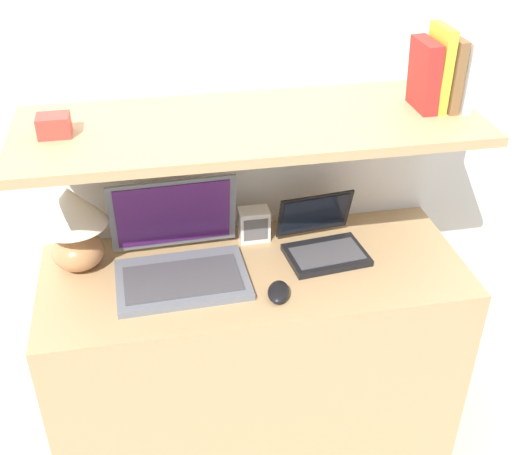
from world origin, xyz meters
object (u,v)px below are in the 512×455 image
at_px(table_lamp, 73,223).
at_px(laptop_large, 179,257).
at_px(book_brown, 449,72).
at_px(book_red, 424,75).
at_px(computer_mouse, 278,292).
at_px(router_box, 254,225).
at_px(book_yellow, 438,68).
at_px(book_white, 461,72).
at_px(laptop_small, 322,241).
at_px(shelf_gadget, 54,126).

relative_size(table_lamp, laptop_large, 0.69).
height_order(book_brown, book_red, book_brown).
relative_size(computer_mouse, router_box, 1.06).
relative_size(book_yellow, book_red, 1.18).
relative_size(table_lamp, book_white, 1.37).
bearing_deg(laptop_small, shelf_gadget, 179.07).
height_order(router_box, book_yellow, book_yellow).
relative_size(laptop_small, book_yellow, 1.14).
xyz_separation_m(table_lamp, book_yellow, (1.06, -0.05, 0.42)).
relative_size(laptop_large, shelf_gadget, 4.68).
bearing_deg(book_red, book_yellow, 0.00).
relative_size(computer_mouse, shelf_gadget, 1.35).
relative_size(laptop_small, book_brown, 1.31).
distance_m(computer_mouse, book_red, 0.74).
height_order(laptop_small, shelf_gadget, shelf_gadget).
height_order(computer_mouse, book_yellow, book_yellow).
xyz_separation_m(computer_mouse, router_box, (-0.01, 0.31, 0.04)).
distance_m(router_box, book_yellow, 0.74).
bearing_deg(router_box, book_yellow, -11.42).
xyz_separation_m(router_box, book_white, (0.58, -0.10, 0.51)).
bearing_deg(book_white, laptop_small, -178.15).
bearing_deg(laptop_small, computer_mouse, -133.10).
xyz_separation_m(laptop_large, book_white, (0.83, 0.04, 0.51)).
xyz_separation_m(laptop_large, shelf_gadget, (-0.30, 0.04, 0.43)).
distance_m(table_lamp, computer_mouse, 0.64).
xyz_separation_m(laptop_small, book_white, (0.38, 0.01, 0.52)).
relative_size(book_brown, book_red, 1.03).
bearing_deg(router_box, computer_mouse, -87.57).
distance_m(table_lamp, laptop_small, 0.77).
bearing_deg(laptop_large, router_box, 29.03).
xyz_separation_m(book_white, book_red, (-0.11, -0.00, -0.00)).
relative_size(book_red, shelf_gadget, 2.33).
bearing_deg(shelf_gadget, book_brown, 0.00).
relative_size(router_box, book_red, 0.55).
relative_size(computer_mouse, book_yellow, 0.49).
bearing_deg(book_red, router_box, 167.65).
xyz_separation_m(computer_mouse, shelf_gadget, (-0.57, 0.21, 0.47)).
bearing_deg(laptop_large, shelf_gadget, 172.52).
relative_size(book_white, shelf_gadget, 2.36).
xyz_separation_m(router_box, shelf_gadget, (-0.55, -0.10, 0.44)).
distance_m(laptop_small, router_box, 0.23).
xyz_separation_m(table_lamp, laptop_large, (0.30, -0.09, -0.10)).
distance_m(router_box, book_brown, 0.75).
height_order(book_brown, book_yellow, book_yellow).
bearing_deg(computer_mouse, book_red, 24.84).
bearing_deg(table_lamp, book_yellow, -2.71).
height_order(table_lamp, book_white, book_white).
bearing_deg(book_brown, book_yellow, 180.00).
bearing_deg(router_box, book_brown, -10.72).
height_order(router_box, book_red, book_red).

